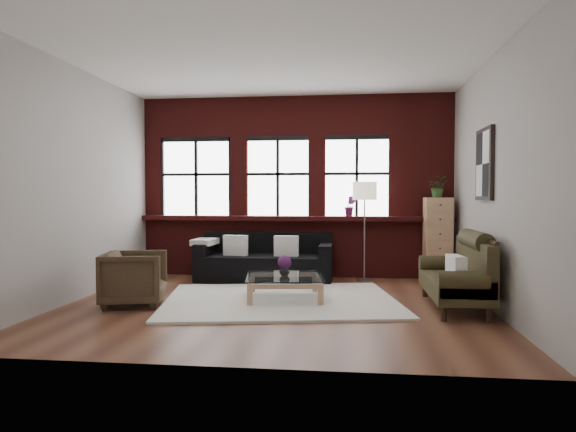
# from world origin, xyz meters

# --- Properties ---
(floor) EXTENTS (5.50, 5.50, 0.00)m
(floor) POSITION_xyz_m (0.00, 0.00, 0.00)
(floor) COLOR brown
(floor) RESTS_ON ground
(ceiling) EXTENTS (5.50, 5.50, 0.00)m
(ceiling) POSITION_xyz_m (0.00, 0.00, 3.20)
(ceiling) COLOR white
(ceiling) RESTS_ON ground
(wall_back) EXTENTS (5.50, 0.00, 5.50)m
(wall_back) POSITION_xyz_m (0.00, 2.50, 1.60)
(wall_back) COLOR #A8A39C
(wall_back) RESTS_ON ground
(wall_front) EXTENTS (5.50, 0.00, 5.50)m
(wall_front) POSITION_xyz_m (0.00, -2.50, 1.60)
(wall_front) COLOR #A8A39C
(wall_front) RESTS_ON ground
(wall_left) EXTENTS (0.00, 5.00, 5.00)m
(wall_left) POSITION_xyz_m (-2.75, 0.00, 1.60)
(wall_left) COLOR #A8A39C
(wall_left) RESTS_ON ground
(wall_right) EXTENTS (0.00, 5.00, 5.00)m
(wall_right) POSITION_xyz_m (2.75, 0.00, 1.60)
(wall_right) COLOR #A8A39C
(wall_right) RESTS_ON ground
(brick_backwall) EXTENTS (5.50, 0.12, 3.20)m
(brick_backwall) POSITION_xyz_m (0.00, 2.44, 1.60)
(brick_backwall) COLOR #571614
(brick_backwall) RESTS_ON floor
(sill_ledge) EXTENTS (5.50, 0.30, 0.08)m
(sill_ledge) POSITION_xyz_m (0.00, 2.35, 1.04)
(sill_ledge) COLOR #571614
(sill_ledge) RESTS_ON brick_backwall
(window_left) EXTENTS (1.38, 0.10, 1.50)m
(window_left) POSITION_xyz_m (-1.80, 2.45, 1.75)
(window_left) COLOR black
(window_left) RESTS_ON brick_backwall
(window_mid) EXTENTS (1.38, 0.10, 1.50)m
(window_mid) POSITION_xyz_m (-0.30, 2.45, 1.75)
(window_mid) COLOR black
(window_mid) RESTS_ON brick_backwall
(window_right) EXTENTS (1.38, 0.10, 1.50)m
(window_right) POSITION_xyz_m (1.10, 2.45, 1.75)
(window_right) COLOR black
(window_right) RESTS_ON brick_backwall
(wall_poster) EXTENTS (0.05, 0.74, 0.94)m
(wall_poster) POSITION_xyz_m (2.72, 0.30, 1.85)
(wall_poster) COLOR black
(wall_poster) RESTS_ON wall_right
(shag_rug) EXTENTS (3.48, 2.94, 0.03)m
(shag_rug) POSITION_xyz_m (0.04, 0.22, 0.02)
(shag_rug) COLOR silver
(shag_rug) RESTS_ON floor
(dark_sofa) EXTENTS (2.27, 0.92, 0.82)m
(dark_sofa) POSITION_xyz_m (-0.45, 1.90, 0.41)
(dark_sofa) COLOR black
(dark_sofa) RESTS_ON floor
(pillow_a) EXTENTS (0.41, 0.19, 0.34)m
(pillow_a) POSITION_xyz_m (-0.93, 1.80, 0.60)
(pillow_a) COLOR white
(pillow_a) RESTS_ON dark_sofa
(pillow_b) EXTENTS (0.41, 0.16, 0.34)m
(pillow_b) POSITION_xyz_m (-0.07, 1.80, 0.60)
(pillow_b) COLOR white
(pillow_b) RESTS_ON dark_sofa
(vintage_settee) EXTENTS (0.76, 1.70, 0.91)m
(vintage_settee) POSITION_xyz_m (2.30, 0.05, 0.45)
(vintage_settee) COLOR #332D17
(vintage_settee) RESTS_ON floor
(pillow_settee) EXTENTS (0.18, 0.39, 0.34)m
(pillow_settee) POSITION_xyz_m (2.22, -0.47, 0.57)
(pillow_settee) COLOR white
(pillow_settee) RESTS_ON vintage_settee
(armchair) EXTENTS (0.94, 0.92, 0.72)m
(armchair) POSITION_xyz_m (-1.83, -0.27, 0.36)
(armchair) COLOR #392C1C
(armchair) RESTS_ON floor
(coffee_table) EXTENTS (1.18, 1.18, 0.35)m
(coffee_table) POSITION_xyz_m (0.09, 0.30, 0.16)
(coffee_table) COLOR tan
(coffee_table) RESTS_ON shag_rug
(vase) EXTENTS (0.18, 0.18, 0.15)m
(vase) POSITION_xyz_m (0.09, 0.30, 0.41)
(vase) COLOR #B2B2B2
(vase) RESTS_ON coffee_table
(flowers) EXTENTS (0.19, 0.19, 0.19)m
(flowers) POSITION_xyz_m (0.09, 0.30, 0.53)
(flowers) COLOR #571E59
(flowers) RESTS_ON vase
(drawer_chest) EXTENTS (0.43, 0.43, 1.41)m
(drawer_chest) POSITION_xyz_m (2.43, 2.06, 0.70)
(drawer_chest) COLOR tan
(drawer_chest) RESTS_ON floor
(potted_plant_top) EXTENTS (0.36, 0.32, 0.35)m
(potted_plant_top) POSITION_xyz_m (2.43, 2.06, 1.59)
(potted_plant_top) COLOR #2D5923
(potted_plant_top) RESTS_ON drawer_chest
(floor_lamp) EXTENTS (0.40, 0.40, 1.82)m
(floor_lamp) POSITION_xyz_m (1.23, 2.05, 0.91)
(floor_lamp) COLOR #A5A5A8
(floor_lamp) RESTS_ON floor
(sill_plant) EXTENTS (0.20, 0.16, 0.37)m
(sill_plant) POSITION_xyz_m (0.99, 2.32, 1.26)
(sill_plant) COLOR #571E59
(sill_plant) RESTS_ON sill_ledge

